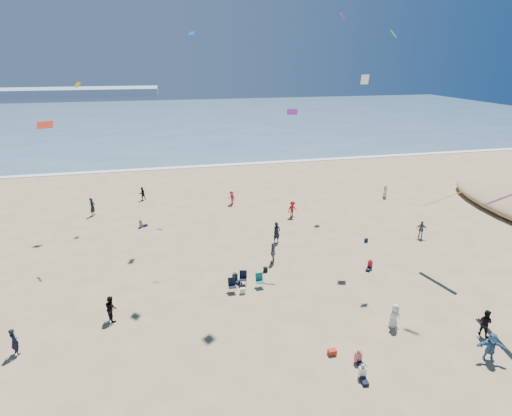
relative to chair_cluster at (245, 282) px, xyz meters
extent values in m
cube|color=#476B84|center=(-1.91, 83.99, -0.47)|extent=(220.00, 100.00, 0.06)
cube|color=white|center=(-1.91, 33.99, -0.46)|extent=(220.00, 1.20, 0.08)
cube|color=#7A8EA8|center=(-61.91, 158.99, 1.10)|extent=(110.00, 20.00, 3.20)
imported|color=black|center=(-12.49, 16.85, 0.44)|extent=(0.66, 0.80, 1.88)
imported|color=black|center=(-8.69, -1.73, 0.32)|extent=(0.94, 1.01, 1.65)
imported|color=#A7171B|center=(7.24, 12.08, 0.33)|extent=(1.21, 0.94, 1.66)
imported|color=slate|center=(2.84, 3.15, 0.36)|extent=(0.81, 1.09, 1.71)
imported|color=slate|center=(16.94, 4.74, 0.30)|extent=(1.01, 0.81, 1.61)
imported|color=black|center=(-13.46, -3.77, 0.30)|extent=(0.69, 0.68, 1.61)
imported|color=#BE1B39|center=(1.86, 17.05, 0.25)|extent=(0.98, 1.12, 1.50)
imported|color=black|center=(12.53, -7.95, 0.33)|extent=(0.94, 1.01, 1.67)
imported|color=silver|center=(19.43, 15.42, 0.25)|extent=(0.55, 0.77, 1.50)
imported|color=#376899|center=(11.36, -9.77, 0.31)|extent=(1.57, 1.06, 1.63)
imported|color=black|center=(-7.78, 20.67, 0.25)|extent=(0.89, 0.80, 1.51)
imported|color=black|center=(4.08, 6.58, 0.45)|extent=(0.81, 0.67, 1.91)
imported|color=silver|center=(7.84, -6.16, 0.27)|extent=(0.82, 0.60, 1.54)
cube|color=white|center=(-0.30, -0.63, -0.30)|extent=(0.35, 0.20, 0.40)
cube|color=black|center=(1.93, 1.89, -0.31)|extent=(0.30, 0.22, 0.38)
cube|color=#B03019|center=(3.32, -7.59, -0.35)|extent=(0.45, 0.30, 0.30)
cube|color=black|center=(11.77, 4.97, -0.33)|extent=(0.28, 0.18, 0.34)
cube|color=silver|center=(10.46, 5.41, 13.08)|extent=(0.63, 0.37, 0.70)
cube|color=#8C2491|center=(4.75, 5.35, 10.83)|extent=(0.85, 0.56, 0.39)
cube|color=blue|center=(-1.34, 19.77, 16.89)|extent=(0.73, 0.70, 0.31)
cube|color=#65188B|center=(13.81, 17.97, 18.57)|extent=(0.46, 0.61, 0.57)
cube|color=red|center=(-10.53, -1.62, 11.46)|extent=(0.87, 0.73, 0.43)
cube|color=#FDB909|center=(-10.97, 10.50, 12.67)|extent=(0.67, 0.89, 0.38)
cube|color=#319C18|center=(11.56, 3.95, 16.21)|extent=(0.65, 0.65, 0.47)
cube|color=#7E2595|center=(14.93, -5.24, 6.95)|extent=(0.35, 3.14, 2.21)
cube|color=#FFA91A|center=(15.01, 0.16, 4.98)|extent=(0.35, 2.64, 1.87)
camera|label=1|loc=(-4.56, -23.76, 14.67)|focal=28.00mm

